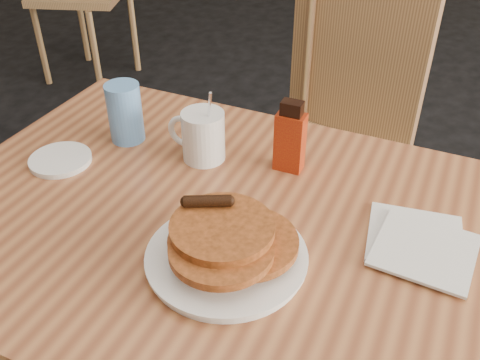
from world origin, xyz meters
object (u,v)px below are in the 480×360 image
object	(u,v)px
main_table	(240,238)
coffee_mug	(202,135)
pancake_plate	(227,248)
syrup_bottle	(290,139)
chair_main_far	(342,120)
blue_tumbler	(125,113)

from	to	relation	value
main_table	coffee_mug	distance (m)	0.26
pancake_plate	syrup_bottle	distance (m)	0.31
chair_main_far	pancake_plate	size ratio (longest dim) A/B	3.49
main_table	chair_main_far	size ratio (longest dim) A/B	1.32
main_table	syrup_bottle	size ratio (longest dim) A/B	8.05
chair_main_far	blue_tumbler	xyz separation A→B (m)	(-0.37, -0.59, 0.24)
blue_tumbler	coffee_mug	bearing A→B (deg)	0.16
pancake_plate	chair_main_far	bearing A→B (deg)	90.74
coffee_mug	syrup_bottle	world-z (taller)	coffee_mug
coffee_mug	syrup_bottle	bearing A→B (deg)	-1.13
syrup_bottle	pancake_plate	bearing A→B (deg)	-90.70
coffee_mug	blue_tumbler	distance (m)	0.20
main_table	coffee_mug	bearing A→B (deg)	134.22
main_table	syrup_bottle	distance (m)	0.24
main_table	blue_tumbler	size ratio (longest dim) A/B	9.33
blue_tumbler	syrup_bottle	bearing A→B (deg)	5.71
blue_tumbler	chair_main_far	bearing A→B (deg)	57.83
syrup_bottle	coffee_mug	bearing A→B (deg)	-169.32
chair_main_far	syrup_bottle	bearing A→B (deg)	-77.22
syrup_bottle	main_table	bearing A→B (deg)	-96.98
main_table	syrup_bottle	xyz separation A→B (m)	(0.02, 0.21, 0.11)
chair_main_far	syrup_bottle	xyz separation A→B (m)	(0.01, -0.55, 0.24)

